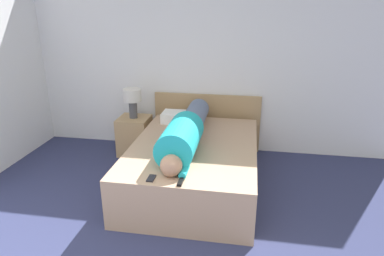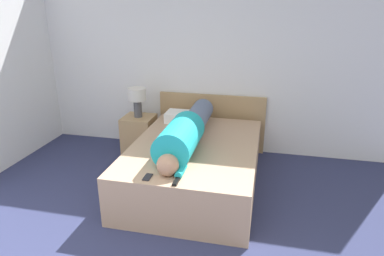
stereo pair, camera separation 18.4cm
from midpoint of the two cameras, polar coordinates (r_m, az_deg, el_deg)
The scene contains 9 objects.
wall_back at distance 4.84m, azimuth -1.12°, elevation 11.43°, with size 5.71×0.06×2.60m.
bed at distance 3.99m, azimuth -0.96°, elevation -6.21°, with size 1.40×1.98×0.53m.
headboard at distance 4.96m, azimuth 1.42°, elevation 1.01°, with size 1.52×0.04×0.82m.
nightstand at distance 4.92m, azimuth -10.58°, elevation -1.25°, with size 0.42×0.42×0.53m.
table_lamp at distance 4.75m, azimuth -11.00°, elevation 4.88°, with size 0.25×0.25×0.41m.
person_lying at distance 3.79m, azimuth -2.45°, elevation -0.67°, with size 0.38×1.82×0.38m.
pillow_near_headboard at distance 4.58m, azimuth -2.69°, elevation 1.77°, with size 0.55×0.29×0.13m.
tv_remote at distance 3.09m, azimuth -3.61°, elevation -8.91°, with size 0.04×0.15×0.02m.
cell_phone at distance 3.18m, azimuth -8.48°, elevation -8.30°, with size 0.06×0.13×0.01m.
Camera 1 is at (0.81, -1.18, 2.04)m, focal length 32.00 mm.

